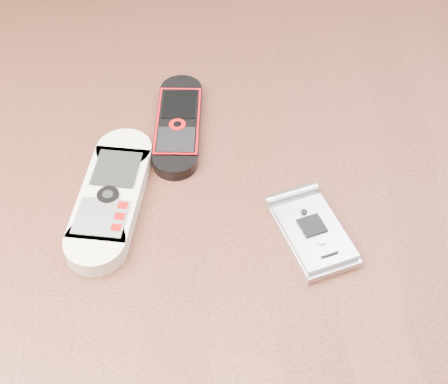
# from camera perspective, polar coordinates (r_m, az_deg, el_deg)

# --- Properties ---
(table) EXTENTS (1.20, 0.80, 0.75)m
(table) POSITION_cam_1_polar(r_m,az_deg,el_deg) (0.68, -0.42, -6.34)
(table) COLOR black
(table) RESTS_ON ground
(nokia_white) EXTENTS (0.07, 0.17, 0.02)m
(nokia_white) POSITION_cam_1_polar(r_m,az_deg,el_deg) (0.60, -10.30, -0.37)
(nokia_white) COLOR silver
(nokia_white) RESTS_ON table
(nokia_black_red) EXTENTS (0.05, 0.15, 0.02)m
(nokia_black_red) POSITION_cam_1_polar(r_m,az_deg,el_deg) (0.66, -4.20, 6.23)
(nokia_black_red) COLOR black
(nokia_black_red) RESTS_ON table
(motorola_razr) EXTENTS (0.09, 0.11, 0.02)m
(motorola_razr) POSITION_cam_1_polar(r_m,az_deg,el_deg) (0.57, 8.10, -3.67)
(motorola_razr) COLOR silver
(motorola_razr) RESTS_ON table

